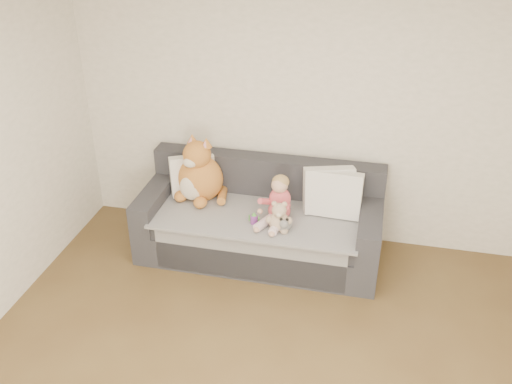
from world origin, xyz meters
TOP-DOWN VIEW (x-y plane):
  - room_shell at (0.00, 0.42)m, footprint 5.00×5.00m
  - sofa at (-0.40, 2.06)m, footprint 2.20×0.94m
  - cushion_left at (-1.09, 2.20)m, footprint 0.46×0.36m
  - cushion_right_back at (0.21, 2.18)m, footprint 0.49×0.33m
  - cushion_right_front at (0.28, 2.12)m, footprint 0.46×0.22m
  - toddler at (-0.21, 1.91)m, footprint 0.30×0.44m
  - plush_cat at (-1.00, 2.13)m, footprint 0.50×0.45m
  - teddy_bear at (-0.17, 1.74)m, footprint 0.23×0.17m
  - plush_cow at (-0.12, 1.74)m, footprint 0.13×0.20m
  - sippy_cup at (-0.40, 1.79)m, footprint 0.10×0.07m

SIDE VIEW (x-z plane):
  - sofa at x=-0.40m, z-range -0.12..0.73m
  - sippy_cup at x=-0.40m, z-range 0.48..0.59m
  - plush_cow at x=-0.12m, z-range 0.46..0.62m
  - teddy_bear at x=-0.17m, z-range 0.44..0.73m
  - toddler at x=-0.21m, z-range 0.44..0.86m
  - cushion_left at x=-1.09m, z-range 0.47..0.86m
  - cushion_right_front at x=0.28m, z-range 0.47..0.89m
  - cushion_right_back at x=0.21m, z-range 0.47..0.89m
  - plush_cat at x=-1.00m, z-range 0.38..1.04m
  - room_shell at x=0.00m, z-range -1.20..3.80m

